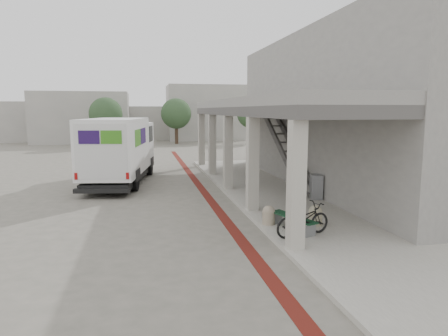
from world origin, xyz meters
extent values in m
plane|color=#615E53|center=(0.00, 0.00, 0.00)|extent=(120.00, 120.00, 0.00)
cube|color=#5A1812|center=(1.00, 2.00, 0.01)|extent=(0.35, 40.00, 0.01)
cube|color=gray|center=(4.00, 0.00, 0.06)|extent=(4.40, 28.00, 0.12)
cube|color=gray|center=(7.35, 4.50, 3.50)|extent=(4.30, 17.00, 7.00)
cube|color=#4F4C4A|center=(3.60, 4.50, 3.50)|extent=(3.40, 16.90, 0.35)
cube|color=gray|center=(3.60, 4.50, 3.85)|extent=(3.40, 16.90, 0.35)
cube|color=gray|center=(-8.00, 34.00, 2.75)|extent=(10.00, 6.00, 5.50)
cube|color=gray|center=(-1.00, 38.00, 2.00)|extent=(8.00, 6.00, 4.00)
cube|color=gray|center=(6.00, 36.00, 3.25)|extent=(9.00, 6.00, 6.50)
cube|color=gray|center=(-14.00, 37.00, 2.25)|extent=(7.00, 5.00, 4.50)
cylinder|color=#38281C|center=(-5.00, 28.00, 1.20)|extent=(0.36, 0.36, 2.40)
sphere|color=#263E24|center=(-5.00, 28.00, 3.20)|extent=(3.20, 3.20, 3.20)
cylinder|color=#38281C|center=(2.00, 30.00, 1.20)|extent=(0.36, 0.36, 2.40)
sphere|color=#263E24|center=(2.00, 30.00, 3.20)|extent=(3.20, 3.20, 3.20)
cylinder|color=#38281C|center=(10.00, 29.00, 1.20)|extent=(0.36, 0.36, 2.40)
sphere|color=#263E24|center=(10.00, 29.00, 3.20)|extent=(3.20, 3.20, 3.20)
cube|color=black|center=(-2.67, 7.27, 0.39)|extent=(3.14, 7.07, 0.29)
cube|color=white|center=(-2.81, 6.40, 1.90)|extent=(3.14, 5.39, 2.54)
cube|color=white|center=(-2.26, 9.72, 1.76)|extent=(2.61, 2.21, 2.24)
cube|color=white|center=(-2.09, 10.73, 0.93)|extent=(2.21, 0.93, 0.78)
cube|color=black|center=(-2.13, 10.49, 2.29)|extent=(2.20, 0.82, 1.02)
cube|color=black|center=(-3.24, 3.80, 0.34)|extent=(2.25, 0.61, 0.18)
cube|color=#25104A|center=(-3.86, 7.26, 2.34)|extent=(0.24, 1.35, 0.73)
cube|color=#39831C|center=(-4.10, 5.82, 2.34)|extent=(0.24, 1.35, 0.73)
cube|color=#25104A|center=(-3.66, 3.94, 2.49)|extent=(0.82, 0.16, 0.54)
cube|color=#39831C|center=(-2.79, 3.79, 2.49)|extent=(0.82, 0.16, 0.54)
cylinder|color=black|center=(-3.26, 9.94, 0.44)|extent=(0.41, 0.91, 0.88)
cylinder|color=black|center=(-1.24, 9.60, 0.44)|extent=(0.41, 0.91, 0.88)
cylinder|color=black|center=(-3.99, 5.51, 0.44)|extent=(0.41, 0.91, 0.88)
cylinder|color=black|center=(-1.97, 5.17, 0.44)|extent=(0.41, 0.91, 0.88)
cube|color=gray|center=(2.83, -2.75, 0.30)|extent=(0.37, 0.19, 0.36)
cube|color=gray|center=(2.37, -1.39, 0.30)|extent=(0.37, 0.19, 0.36)
cube|color=#10311C|center=(2.47, -2.12, 0.50)|extent=(0.66, 1.66, 0.04)
cube|color=#10311C|center=(2.60, -2.07, 0.50)|extent=(0.66, 1.66, 0.04)
cube|color=#10311C|center=(2.73, -2.03, 0.50)|extent=(0.66, 1.66, 0.04)
cylinder|color=gray|center=(3.44, -1.75, 0.32)|extent=(0.41, 0.41, 0.41)
sphere|color=gray|center=(3.44, -1.75, 0.53)|extent=(0.41, 0.41, 0.41)
cylinder|color=gray|center=(2.10, -1.37, 0.31)|extent=(0.39, 0.39, 0.39)
sphere|color=gray|center=(2.10, -1.37, 0.51)|extent=(0.39, 0.39, 0.39)
cube|color=gray|center=(5.00, 1.62, 0.60)|extent=(0.55, 0.66, 0.96)
imported|color=black|center=(2.67, -2.62, 0.58)|extent=(1.83, 1.04, 0.91)
camera|label=1|loc=(-1.59, -12.60, 3.55)|focal=32.00mm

